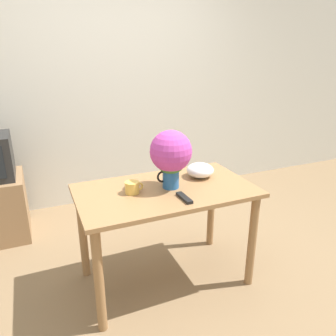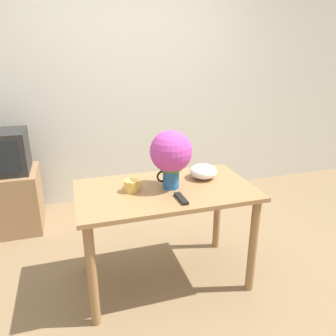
{
  "view_description": "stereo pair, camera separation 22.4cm",
  "coord_description": "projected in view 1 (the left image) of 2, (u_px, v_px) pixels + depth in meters",
  "views": [
    {
      "loc": [
        -0.84,
        -1.92,
        1.67
      ],
      "look_at": [
        -0.01,
        0.03,
        0.9
      ],
      "focal_mm": 35.0,
      "sensor_mm": 36.0,
      "label": 1
    },
    {
      "loc": [
        -0.63,
        -1.99,
        1.67
      ],
      "look_at": [
        -0.01,
        0.03,
        0.9
      ],
      "focal_mm": 35.0,
      "sensor_mm": 36.0,
      "label": 2
    }
  ],
  "objects": [
    {
      "name": "remote_control",
      "position": [
        184.0,
        198.0,
        2.12
      ],
      "size": [
        0.05,
        0.17,
        0.02
      ],
      "color": "black",
      "rests_on": "table"
    },
    {
      "name": "white_bowl",
      "position": [
        200.0,
        170.0,
        2.48
      ],
      "size": [
        0.21,
        0.21,
        0.11
      ],
      "color": "white",
      "rests_on": "table"
    },
    {
      "name": "wall_back",
      "position": [
        109.0,
        86.0,
        3.54
      ],
      "size": [
        8.0,
        0.05,
        2.6
      ],
      "color": "silver",
      "rests_on": "ground_plane"
    },
    {
      "name": "table",
      "position": [
        166.0,
        205.0,
        2.32
      ],
      "size": [
        1.23,
        0.7,
        0.76
      ],
      "color": "olive",
      "rests_on": "ground_plane"
    },
    {
      "name": "ground_plane",
      "position": [
        170.0,
        278.0,
        2.53
      ],
      "size": [
        12.0,
        12.0,
        0.0
      ],
      "primitive_type": "plane",
      "color": "#7F6647"
    },
    {
      "name": "coffee_mug",
      "position": [
        132.0,
        187.0,
        2.2
      ],
      "size": [
        0.13,
        0.1,
        0.08
      ],
      "color": "gold",
      "rests_on": "table"
    },
    {
      "name": "flower_vase",
      "position": [
        171.0,
        155.0,
        2.22
      ],
      "size": [
        0.29,
        0.29,
        0.41
      ],
      "color": "#235B9E",
      "rests_on": "table"
    }
  ]
}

